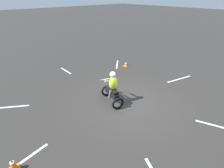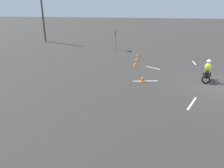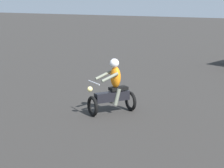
{
  "view_description": "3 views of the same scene",
  "coord_description": "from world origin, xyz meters",
  "px_view_note": "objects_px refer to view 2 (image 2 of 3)",
  "views": [
    {
      "loc": [
        -4.66,
        5.44,
        4.81
      ],
      "look_at": [
        0.7,
        0.59,
        1.0
      ],
      "focal_mm": 28.0,
      "sensor_mm": 36.0,
      "label": 1
    },
    {
      "loc": [
        -15.39,
        5.55,
        5.69
      ],
      "look_at": [
        -3.18,
        7.16,
        0.9
      ],
      "focal_mm": 35.0,
      "sensor_mm": 36.0,
      "label": 2
    },
    {
      "loc": [
        4.25,
        19.54,
        3.55
      ],
      "look_at": [
        -7.05,
        13.74,
        0.9
      ],
      "focal_mm": 70.0,
      "sensor_mm": 36.0,
      "label": 3
    }
  ],
  "objects_px": {
    "traffic_cone_near_right": "(142,79)",
    "utility_pole_near": "(43,16)",
    "motorcycle_rider_foreground": "(207,72)",
    "traffic_cone_mid_left": "(139,54)",
    "traffic_cone_mid_center": "(135,64)",
    "traffic_cone_far_right": "(137,59)",
    "stop_sign": "(116,36)"
  },
  "relations": [
    {
      "from": "stop_sign",
      "to": "traffic_cone_near_right",
      "type": "height_order",
      "value": "stop_sign"
    },
    {
      "from": "stop_sign",
      "to": "traffic_cone_near_right",
      "type": "distance_m",
      "value": 11.29
    },
    {
      "from": "traffic_cone_near_right",
      "to": "traffic_cone_mid_center",
      "type": "relative_size",
      "value": 1.23
    },
    {
      "from": "stop_sign",
      "to": "traffic_cone_far_right",
      "type": "xyz_separation_m",
      "value": [
        -4.7,
        -2.7,
        -1.48
      ]
    },
    {
      "from": "utility_pole_near",
      "to": "motorcycle_rider_foreground",
      "type": "bearing_deg",
      "value": -127.1
    },
    {
      "from": "traffic_cone_mid_left",
      "to": "traffic_cone_far_right",
      "type": "height_order",
      "value": "traffic_cone_mid_left"
    },
    {
      "from": "utility_pole_near",
      "to": "traffic_cone_mid_center",
      "type": "bearing_deg",
      "value": -129.19
    },
    {
      "from": "motorcycle_rider_foreground",
      "to": "traffic_cone_mid_center",
      "type": "relative_size",
      "value": 4.48
    },
    {
      "from": "traffic_cone_near_right",
      "to": "utility_pole_near",
      "type": "bearing_deg",
      "value": 43.23
    },
    {
      "from": "stop_sign",
      "to": "traffic_cone_far_right",
      "type": "distance_m",
      "value": 5.62
    },
    {
      "from": "traffic_cone_mid_center",
      "to": "traffic_cone_mid_left",
      "type": "xyz_separation_m",
      "value": [
        3.98,
        -0.21,
        0.02
      ]
    },
    {
      "from": "stop_sign",
      "to": "traffic_cone_near_right",
      "type": "xyz_separation_m",
      "value": [
        -10.71,
        -3.26,
        -1.41
      ]
    },
    {
      "from": "traffic_cone_near_right",
      "to": "traffic_cone_mid_center",
      "type": "height_order",
      "value": "traffic_cone_near_right"
    },
    {
      "from": "traffic_cone_far_right",
      "to": "motorcycle_rider_foreground",
      "type": "bearing_deg",
      "value": -135.17
    },
    {
      "from": "motorcycle_rider_foreground",
      "to": "traffic_cone_mid_left",
      "type": "relative_size",
      "value": 3.99
    },
    {
      "from": "stop_sign",
      "to": "traffic_cone_near_right",
      "type": "relative_size",
      "value": 5.03
    },
    {
      "from": "motorcycle_rider_foreground",
      "to": "stop_sign",
      "type": "distance_m",
      "value": 12.8
    },
    {
      "from": "traffic_cone_mid_center",
      "to": "traffic_cone_mid_left",
      "type": "relative_size",
      "value": 0.89
    },
    {
      "from": "motorcycle_rider_foreground",
      "to": "traffic_cone_mid_left",
      "type": "bearing_deg",
      "value": 142.8
    },
    {
      "from": "stop_sign",
      "to": "traffic_cone_mid_center",
      "type": "distance_m",
      "value": 7.37
    },
    {
      "from": "motorcycle_rider_foreground",
      "to": "traffic_cone_near_right",
      "type": "height_order",
      "value": "motorcycle_rider_foreground"
    },
    {
      "from": "utility_pole_near",
      "to": "traffic_cone_far_right",
      "type": "bearing_deg",
      "value": -123.36
    },
    {
      "from": "stop_sign",
      "to": "traffic_cone_mid_left",
      "type": "bearing_deg",
      "value": -134.21
    },
    {
      "from": "traffic_cone_mid_center",
      "to": "traffic_cone_mid_left",
      "type": "height_order",
      "value": "traffic_cone_mid_left"
    },
    {
      "from": "motorcycle_rider_foreground",
      "to": "utility_pole_near",
      "type": "bearing_deg",
      "value": 160.36
    },
    {
      "from": "traffic_cone_far_right",
      "to": "traffic_cone_mid_center",
      "type": "bearing_deg",
      "value": 177.75
    },
    {
      "from": "traffic_cone_mid_left",
      "to": "traffic_cone_mid_center",
      "type": "bearing_deg",
      "value": 176.96
    },
    {
      "from": "traffic_cone_near_right",
      "to": "traffic_cone_mid_center",
      "type": "bearing_deg",
      "value": 9.07
    },
    {
      "from": "motorcycle_rider_foreground",
      "to": "utility_pole_near",
      "type": "height_order",
      "value": "utility_pole_near"
    },
    {
      "from": "traffic_cone_mid_center",
      "to": "traffic_cone_far_right",
      "type": "height_order",
      "value": "traffic_cone_mid_center"
    },
    {
      "from": "motorcycle_rider_foreground",
      "to": "utility_pole_near",
      "type": "xyz_separation_m",
      "value": [
        14.1,
        18.64,
        2.83
      ]
    },
    {
      "from": "motorcycle_rider_foreground",
      "to": "traffic_cone_near_right",
      "type": "xyz_separation_m",
      "value": [
        -0.73,
        4.7,
        -0.5
      ]
    }
  ]
}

